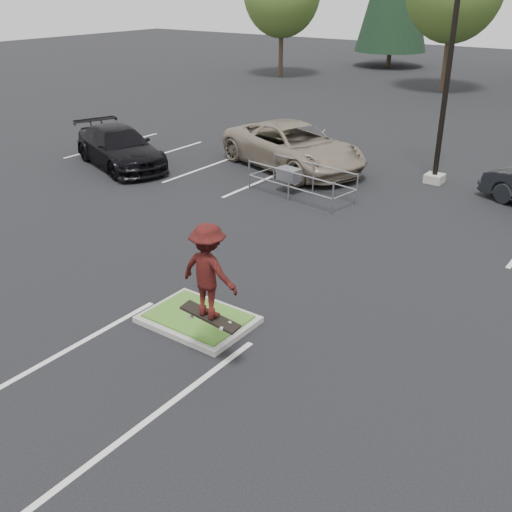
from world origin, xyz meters
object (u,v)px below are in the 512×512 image
Objects in this scene: cart_corral at (292,175)px; car_l_black at (118,147)px; light_pole at (452,45)px; car_l_tan at (293,146)px; skateboarder at (209,272)px.

car_l_black is (-7.10, -1.06, 0.09)m from cart_corral.
light_pole is 1.68× the size of car_l_tan.
car_l_tan is at bearing -65.64° from skateboarder.
car_l_tan is (-5.00, -1.39, -3.72)m from light_pole.
light_pole is at bearing 57.51° from cart_corral.
car_l_tan is at bearing -36.96° from car_l_black.
skateboarder is 0.31× the size of car_l_tan.
car_l_tan reaches higher than cart_corral.
car_l_tan is at bearing 130.41° from cart_corral.
car_l_black is (-10.50, -5.00, -3.83)m from light_pole.
skateboarder is at bearing -57.36° from cart_corral.
skateboarder is at bearing -86.92° from light_pole.
car_l_tan is at bearing -164.43° from light_pole.
light_pole is 12.24m from car_l_black.
light_pole reaches higher than car_l_black.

